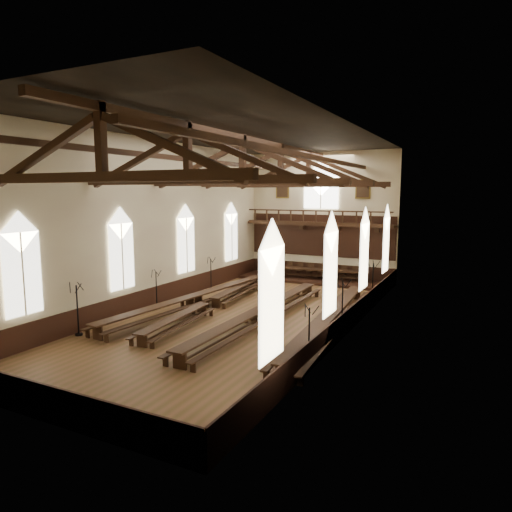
% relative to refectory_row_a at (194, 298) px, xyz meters
% --- Properties ---
extents(ground, '(26.00, 26.00, 0.00)m').
position_rel_refectory_row_a_xyz_m(ground, '(3.57, -0.46, -0.58)').
color(ground, brown).
rests_on(ground, ground).
extents(room_walls, '(26.00, 26.00, 26.00)m').
position_rel_refectory_row_a_xyz_m(room_walls, '(3.57, -0.46, 5.88)').
color(room_walls, beige).
rests_on(room_walls, ground).
extents(wainscot_band, '(12.00, 26.00, 1.20)m').
position_rel_refectory_row_a_xyz_m(wainscot_band, '(3.57, -0.46, 0.02)').
color(wainscot_band, black).
rests_on(wainscot_band, ground).
extents(side_windows, '(11.85, 19.80, 4.50)m').
position_rel_refectory_row_a_xyz_m(side_windows, '(3.57, -0.46, 3.16)').
color(side_windows, silver).
rests_on(side_windows, room_walls).
extents(end_window, '(2.80, 0.12, 3.80)m').
position_rel_refectory_row_a_xyz_m(end_window, '(3.57, 12.44, 6.64)').
color(end_window, white).
rests_on(end_window, room_walls).
extents(minstrels_gallery, '(11.80, 1.24, 3.70)m').
position_rel_refectory_row_a_xyz_m(minstrels_gallery, '(3.57, 12.20, 3.32)').
color(minstrels_gallery, '#351D11').
rests_on(minstrels_gallery, room_walls).
extents(portraits, '(7.75, 0.09, 1.45)m').
position_rel_refectory_row_a_xyz_m(portraits, '(3.57, 12.44, 6.52)').
color(portraits, brown).
rests_on(portraits, room_walls).
extents(roof_trusses, '(11.70, 25.70, 2.80)m').
position_rel_refectory_row_a_xyz_m(roof_trusses, '(3.57, -0.46, 7.63)').
color(roof_trusses, '#351D11').
rests_on(roof_trusses, room_walls).
extents(refectory_row_a, '(2.26, 14.96, 0.80)m').
position_rel_refectory_row_a_xyz_m(refectory_row_a, '(0.00, 0.00, 0.00)').
color(refectory_row_a, '#351D11').
rests_on(refectory_row_a, ground).
extents(refectory_row_b, '(1.97, 13.80, 0.67)m').
position_rel_refectory_row_a_xyz_m(refectory_row_b, '(1.24, -0.36, -0.09)').
color(refectory_row_b, '#351D11').
rests_on(refectory_row_b, ground).
extents(refectory_row_c, '(1.63, 14.86, 0.80)m').
position_rel_refectory_row_a_xyz_m(refectory_row_c, '(4.94, -1.14, 0.00)').
color(refectory_row_c, '#351D11').
rests_on(refectory_row_c, ground).
extents(refectory_row_d, '(2.14, 14.88, 0.79)m').
position_rel_refectory_row_a_xyz_m(refectory_row_d, '(8.55, -0.52, -0.00)').
color(refectory_row_d, '#351D11').
rests_on(refectory_row_d, ground).
extents(dais, '(11.40, 2.88, 0.19)m').
position_rel_refectory_row_a_xyz_m(dais, '(3.47, 10.94, -0.49)').
color(dais, black).
rests_on(dais, ground).
extents(high_table, '(8.69, 1.99, 0.81)m').
position_rel_refectory_row_a_xyz_m(high_table, '(3.47, 10.94, 0.30)').
color(high_table, '#351D11').
rests_on(high_table, dais).
extents(high_chairs, '(6.79, 0.49, 1.10)m').
position_rel_refectory_row_a_xyz_m(high_chairs, '(3.47, 11.78, 0.21)').
color(high_chairs, '#351D11').
rests_on(high_chairs, dais).
extents(candelabrum_left_near, '(0.80, 0.74, 2.62)m').
position_rel_refectory_row_a_xyz_m(candelabrum_left_near, '(-1.98, -6.96, 0.22)').
color(candelabrum_left_near, black).
rests_on(candelabrum_left_near, ground).
extents(candelabrum_left_mid, '(0.63, 0.72, 2.34)m').
position_rel_refectory_row_a_xyz_m(candelabrum_left_mid, '(-1.98, -1.07, 0.13)').
color(candelabrum_left_mid, black).
rests_on(candelabrum_left_mid, ground).
extents(candelabrum_left_far, '(0.64, 0.71, 2.32)m').
position_rel_refectory_row_a_xyz_m(candelabrum_left_far, '(-1.98, 4.96, 0.12)').
color(candelabrum_left_far, black).
rests_on(candelabrum_left_far, ground).
extents(candelabrum_right_near, '(0.67, 0.72, 2.37)m').
position_rel_refectory_row_a_xyz_m(candelabrum_right_near, '(9.12, -5.04, 0.14)').
color(candelabrum_right_near, black).
rests_on(candelabrum_right_near, ground).
extents(candelabrum_right_mid, '(0.77, 0.79, 2.64)m').
position_rel_refectory_row_a_xyz_m(candelabrum_right_mid, '(9.12, -0.24, 0.22)').
color(candelabrum_right_mid, black).
rests_on(candelabrum_right_mid, ground).
extents(candelabrum_right_far, '(0.79, 0.74, 2.60)m').
position_rel_refectory_row_a_xyz_m(candelabrum_right_far, '(9.12, 6.55, 0.21)').
color(candelabrum_right_far, black).
rests_on(candelabrum_right_far, ground).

